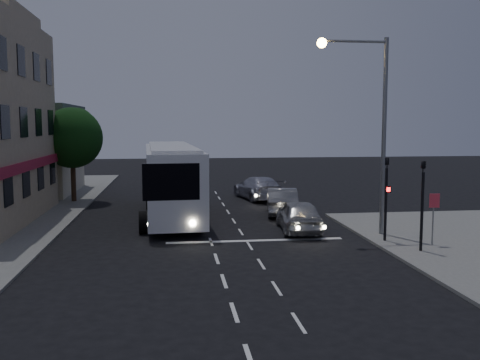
{
  "coord_description": "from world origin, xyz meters",
  "views": [
    {
      "loc": [
        -1.67,
        -21.36,
        5.26
      ],
      "look_at": [
        1.98,
        7.27,
        2.2
      ],
      "focal_mm": 40.0,
      "sensor_mm": 36.0,
      "label": 1
    }
  ],
  "objects": [
    {
      "name": "ground",
      "position": [
        0.0,
        0.0,
        0.0
      ],
      "size": [
        120.0,
        120.0,
        0.0
      ],
      "primitive_type": "plane",
      "color": "black"
    },
    {
      "name": "road_markings",
      "position": [
        1.29,
        3.31,
        0.0
      ],
      "size": [
        8.0,
        30.55,
        0.01
      ],
      "color": "silver",
      "rests_on": "ground"
    },
    {
      "name": "tour_bus",
      "position": [
        -1.73,
        8.85,
        2.19
      ],
      "size": [
        3.38,
        13.29,
        4.05
      ],
      "rotation": [
        0.0,
        0.0,
        0.05
      ],
      "color": "silver",
      "rests_on": "ground"
    },
    {
      "name": "car_suv",
      "position": [
        4.43,
        3.8,
        0.78
      ],
      "size": [
        2.2,
        4.73,
        1.57
      ],
      "primitive_type": "imported",
      "rotation": [
        0.0,
        0.0,
        3.07
      ],
      "color": "#AEAEAE",
      "rests_on": "ground"
    },
    {
      "name": "car_sedan_a",
      "position": [
        4.61,
        8.76,
        0.78
      ],
      "size": [
        2.37,
        4.93,
        1.56
      ],
      "primitive_type": "imported",
      "rotation": [
        0.0,
        0.0,
        2.98
      ],
      "color": "gray",
      "rests_on": "ground"
    },
    {
      "name": "car_sedan_b",
      "position": [
        4.24,
        15.09,
        0.8
      ],
      "size": [
        3.23,
        5.81,
        1.59
      ],
      "primitive_type": "imported",
      "rotation": [
        0.0,
        0.0,
        3.33
      ],
      "color": "#A3A4B3",
      "rests_on": "ground"
    },
    {
      "name": "traffic_signal_main",
      "position": [
        7.6,
        0.78,
        2.42
      ],
      "size": [
        0.25,
        0.35,
        4.1
      ],
      "color": "black",
      "rests_on": "sidewalk_near"
    },
    {
      "name": "traffic_signal_side",
      "position": [
        8.3,
        -1.2,
        2.42
      ],
      "size": [
        0.18,
        0.15,
        4.1
      ],
      "color": "black",
      "rests_on": "sidewalk_near"
    },
    {
      "name": "regulatory_sign",
      "position": [
        9.3,
        -0.24,
        1.6
      ],
      "size": [
        0.45,
        0.12,
        2.2
      ],
      "color": "slate",
      "rests_on": "sidewalk_near"
    },
    {
      "name": "streetlight",
      "position": [
        7.34,
        2.2,
        5.73
      ],
      "size": [
        3.32,
        0.44,
        9.0
      ],
      "color": "slate",
      "rests_on": "sidewalk_near"
    },
    {
      "name": "low_building_north",
      "position": [
        -13.5,
        20.0,
        3.39
      ],
      "size": [
        9.4,
        9.4,
        6.5
      ],
      "color": "#B5AA97",
      "rests_on": "sidewalk_far"
    },
    {
      "name": "street_tree",
      "position": [
        -8.21,
        15.02,
        4.5
      ],
      "size": [
        4.0,
        4.0,
        6.2
      ],
      "color": "black",
      "rests_on": "sidewalk_far"
    }
  ]
}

